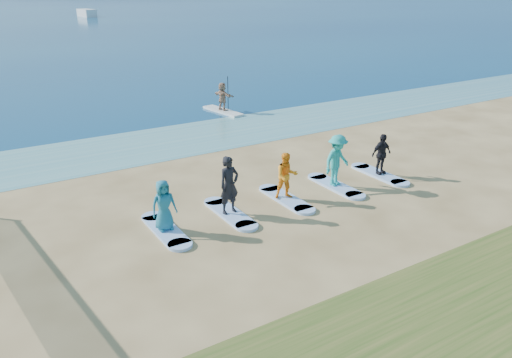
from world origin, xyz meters
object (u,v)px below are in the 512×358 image
paddleboarder (223,96)px  surfboard_1 (230,213)px  student_2 (287,176)px  surfboard_4 (379,174)px  student_4 (381,154)px  boat_offshore_b (87,17)px  surfboard_2 (286,199)px  surfboard_0 (166,230)px  student_1 (229,185)px  student_3 (337,160)px  student_0 (164,205)px  paddleboard (223,111)px  surfboard_3 (335,186)px

paddleboarder → surfboard_1: (-6.20, -11.98, -0.85)m
student_2 → surfboard_4: 4.43m
surfboard_4 → student_4: bearing=0.0°
boat_offshore_b → surfboard_2: (-19.15, -100.87, 0.04)m
surfboard_0 → student_4: 8.74m
student_1 → student_3: (4.35, 0.00, 0.01)m
surfboard_1 → student_4: bearing=0.0°
surfboard_0 → student_3: size_ratio=1.18×
student_0 → student_3: (6.52, 0.00, 0.16)m
student_3 → student_4: bearing=-13.2°
paddleboarder → boat_offshore_b: 90.18m
student_4 → student_3: bearing=-179.2°
boat_offshore_b → surfboard_1: 103.10m
boat_offshore_b → paddleboarder: bearing=-103.6°
paddleboard → surfboard_4: size_ratio=1.36×
student_2 → surfboard_4: student_2 is taller
student_2 → surfboard_4: (4.35, 0.00, -0.84)m
boat_offshore_b → student_4: bearing=-102.3°
student_1 → student_2: size_ratio=1.17×
student_3 → surfboard_4: 2.38m
surfboard_4 → student_3: bearing=180.0°
surfboard_3 → student_0: bearing=180.0°
boat_offshore_b → student_2: 102.68m
student_2 → surfboard_3: (2.17, 0.00, -0.84)m
student_0 → surfboard_2: bearing=0.3°
surfboard_0 → surfboard_1: 2.17m
paddleboarder → surfboard_4: (0.32, -11.98, -0.85)m
surfboard_0 → surfboard_3: size_ratio=1.00×
paddleboarder → paddleboard: bearing=-0.0°
paddleboarder → student_2: (-4.02, -11.98, -0.02)m
student_0 → surfboard_1: size_ratio=0.70×
surfboard_4 → boat_offshore_b: bearing=81.7°
boat_offshore_b → surfboard_4: bearing=-102.3°
student_2 → surfboard_3: bearing=19.3°
surfboard_0 → student_1: 2.38m
paddleboarder → student_2: 12.64m
boat_offshore_b → surfboard_0: bearing=-107.1°
paddleboard → boat_offshore_b: bearing=72.1°
surfboard_4 → student_0: bearing=180.0°
boat_offshore_b → student_4: (-14.80, -100.87, 0.87)m
surfboard_4 → surfboard_3: bearing=180.0°
surfboard_2 → student_3: (2.17, 0.00, 0.98)m
paddleboard → boat_offshore_b: boat_offshore_b is taller
student_0 → student_4: 8.70m
boat_offshore_b → student_1: student_1 is taller
surfboard_2 → surfboard_4: (4.35, 0.00, 0.00)m
surfboard_1 → surfboard_4: bearing=0.0°
surfboard_1 → student_1: student_1 is taller
surfboard_4 → paddleboard: bearing=91.6°
paddleboarder → boat_offshore_b: size_ratio=0.25×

